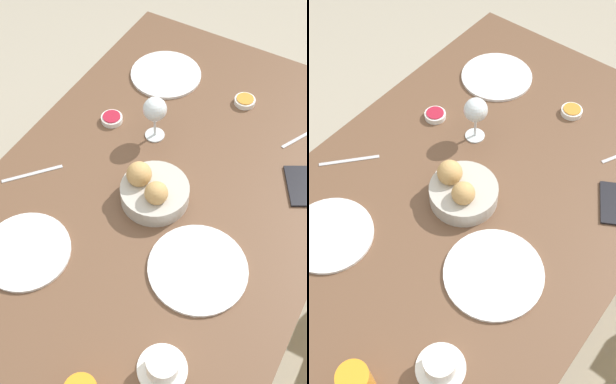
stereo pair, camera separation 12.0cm
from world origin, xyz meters
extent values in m
plane|color=#A89E89|center=(0.00, 0.00, 0.00)|extent=(10.00, 10.00, 0.00)
cube|color=brown|center=(0.00, 0.00, 0.73)|extent=(1.52, 0.99, 0.03)
cube|color=brown|center=(-0.71, -0.45, 0.36)|extent=(0.06, 0.06, 0.71)
cylinder|color=#B2ADA3|center=(0.05, 0.00, 0.78)|extent=(0.20, 0.20, 0.05)
sphere|color=tan|center=(0.04, -0.05, 0.83)|extent=(0.07, 0.07, 0.07)
sphere|color=tan|center=(0.08, 0.02, 0.82)|extent=(0.07, 0.07, 0.07)
cylinder|color=white|center=(-0.45, -0.24, 0.75)|extent=(0.26, 0.26, 0.01)
cylinder|color=white|center=(0.38, -0.22, 0.75)|extent=(0.25, 0.25, 0.01)
cylinder|color=white|center=(0.19, 0.22, 0.75)|extent=(0.27, 0.27, 0.01)
cylinder|color=silver|center=(-0.17, -0.13, 0.75)|extent=(0.06, 0.06, 0.00)
cylinder|color=silver|center=(-0.17, -0.13, 0.79)|extent=(0.01, 0.01, 0.07)
sphere|color=silver|center=(-0.17, -0.13, 0.87)|extent=(0.08, 0.08, 0.08)
cylinder|color=white|center=(0.47, 0.26, 0.75)|extent=(0.12, 0.12, 0.01)
cylinder|color=white|center=(0.47, 0.26, 0.79)|extent=(0.08, 0.08, 0.06)
cylinder|color=white|center=(-0.16, -0.28, 0.76)|extent=(0.07, 0.07, 0.02)
cylinder|color=#A3192D|center=(-0.16, -0.28, 0.77)|extent=(0.06, 0.06, 0.00)
cylinder|color=white|center=(-0.46, 0.07, 0.76)|extent=(0.07, 0.07, 0.02)
cylinder|color=#C67F28|center=(-0.46, 0.07, 0.77)|extent=(0.06, 0.06, 0.00)
cube|color=#B7B7BC|center=(-0.41, 0.30, 0.75)|extent=(0.17, 0.10, 0.00)
cube|color=#B7B7BC|center=(0.16, -0.37, 0.75)|extent=(0.15, 0.13, 0.00)
cube|color=black|center=(-0.21, 0.36, 0.75)|extent=(0.17, 0.14, 0.01)
camera|label=1|loc=(0.77, 0.41, 1.91)|focal=45.00mm
camera|label=2|loc=(0.70, 0.51, 1.91)|focal=45.00mm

